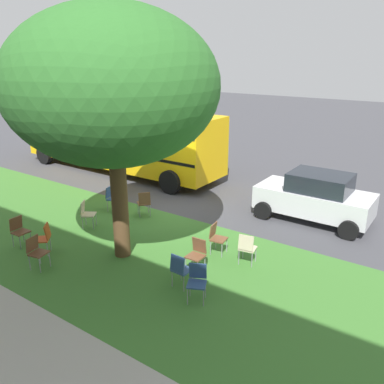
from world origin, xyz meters
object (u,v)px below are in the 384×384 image
(chair_6, at_px, (197,253))
(chair_8, at_px, (197,279))
(chair_7, at_px, (144,202))
(chair_2, at_px, (19,229))
(chair_1, at_px, (36,250))
(chair_9, at_px, (86,212))
(chair_3, at_px, (44,237))
(chair_0, at_px, (217,236))
(chair_4, at_px, (180,268))
(street_tree, at_px, (112,87))
(chair_10, at_px, (112,197))
(parked_car, at_px, (315,197))
(chair_5, at_px, (247,247))
(school_bus, at_px, (118,134))

(chair_6, height_order, chair_8, same)
(chair_7, bearing_deg, chair_2, 68.54)
(chair_1, relative_size, chair_9, 1.00)
(chair_3, bearing_deg, chair_0, -144.81)
(chair_1, height_order, chair_4, same)
(chair_0, relative_size, chair_9, 1.00)
(street_tree, relative_size, chair_10, 7.40)
(chair_10, bearing_deg, chair_7, -168.75)
(chair_8, height_order, parked_car, parked_car)
(chair_4, height_order, parked_car, parked_car)
(chair_0, distance_m, chair_5, 1.00)
(chair_4, height_order, school_bus, school_bus)
(chair_4, xyz_separation_m, chair_6, (0.11, -0.87, 0.00))
(chair_6, bearing_deg, chair_2, 19.07)
(chair_7, bearing_deg, chair_5, 167.30)
(chair_1, height_order, chair_2, same)
(chair_5, relative_size, parked_car, 0.24)
(street_tree, xyz_separation_m, chair_7, (1.36, -2.47, -4.03))
(street_tree, xyz_separation_m, chair_3, (1.81, 1.19, -4.03))
(school_bus, bearing_deg, chair_10, 131.40)
(chair_0, relative_size, chair_8, 1.00)
(chair_5, relative_size, chair_8, 1.00)
(street_tree, bearing_deg, chair_6, -168.49)
(chair_4, relative_size, chair_9, 1.00)
(chair_2, distance_m, chair_6, 5.33)
(chair_8, bearing_deg, parked_car, -95.96)
(parked_car, bearing_deg, chair_2, 46.46)
(school_bus, bearing_deg, street_tree, 134.81)
(chair_0, xyz_separation_m, chair_4, (-0.21, 1.99, 0.00))
(chair_7, bearing_deg, chair_6, 150.31)
(chair_0, bearing_deg, chair_9, 11.28)
(chair_0, height_order, chair_3, same)
(chair_2, bearing_deg, school_bus, -66.47)
(chair_3, relative_size, chair_5, 1.00)
(parked_car, bearing_deg, chair_7, 31.05)
(chair_1, distance_m, chair_3, 0.80)
(chair_0, relative_size, chair_10, 1.00)
(chair_1, xyz_separation_m, parked_car, (-4.84, -7.23, 0.32))
(chair_3, bearing_deg, school_bus, -59.79)
(chair_1, relative_size, chair_7, 1.00)
(parked_car, distance_m, school_bus, 9.67)
(school_bus, bearing_deg, chair_7, 142.37)
(school_bus, bearing_deg, chair_1, 121.05)
(chair_6, bearing_deg, chair_1, 32.81)
(chair_1, distance_m, chair_8, 4.38)
(chair_2, relative_size, chair_7, 1.00)
(chair_7, xyz_separation_m, parked_car, (-4.90, -2.95, 0.32))
(chair_6, relative_size, chair_9, 1.00)
(street_tree, bearing_deg, chair_9, -17.32)
(chair_7, xyz_separation_m, chair_9, (0.89, 1.77, 0.00))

